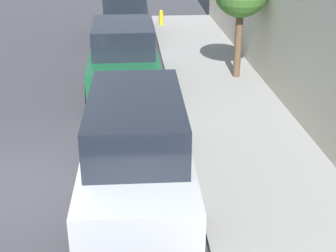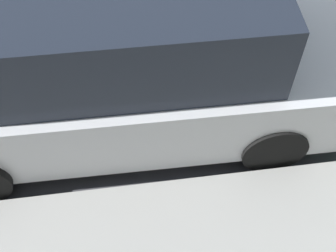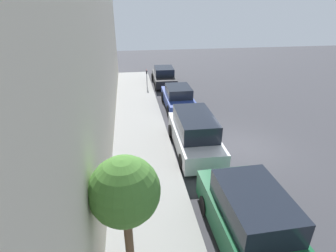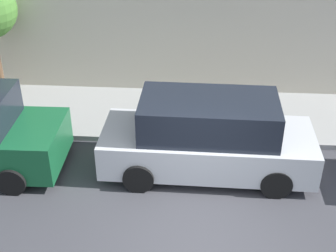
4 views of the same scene
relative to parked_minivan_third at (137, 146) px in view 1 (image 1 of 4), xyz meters
name	(u,v)px [view 1 (image 1 of 4)]	position (x,y,z in m)	size (l,w,h in m)	color
ground_plane	(11,190)	(-2.44, 0.17, -0.92)	(60.00, 60.00, 0.00)	#38383D
sidewalk	(265,176)	(2.54, 0.17, -0.85)	(2.95, 32.00, 0.15)	gray
parked_minivan_third	(137,146)	(0.00, 0.00, 0.00)	(2.02, 4.93, 1.90)	#B7BABF
parked_suv_fourth	(124,58)	(-0.26, 5.80, 0.01)	(2.08, 4.83, 1.98)	#14512D
parked_minivan_fifth	(126,17)	(-0.19, 11.99, 0.00)	(2.02, 4.93, 1.90)	black
fire_hydrant	(161,17)	(1.41, 14.01, -0.43)	(0.20, 0.20, 0.69)	gold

